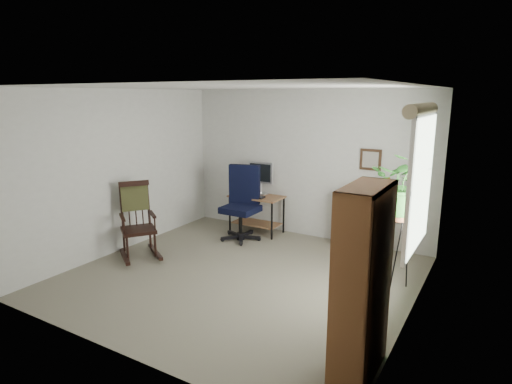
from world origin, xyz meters
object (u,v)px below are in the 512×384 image
Objects in this scene: office_chair at (240,203)px; low_bookshelf at (364,221)px; tall_bookshelf at (362,283)px; rocking_chair at (138,220)px; desk at (257,214)px.

office_chair reaches higher than low_bookshelf.
low_bookshelf is (1.85, 0.58, -0.16)m from office_chair.
office_chair is at bearing 138.60° from tall_bookshelf.
rocking_chair is 0.68× the size of tall_bookshelf.
tall_bookshelf is at bearing -57.13° from office_chair.
rocking_chair is (-0.86, -1.39, -0.05)m from office_chair.
rocking_chair is at bearing 164.40° from tall_bookshelf.
desk is 0.55× the size of tall_bookshelf.
rocking_chair is at bearing -137.36° from office_chair.
rocking_chair is 3.35m from low_bookshelf.
low_bookshelf reaches higher than desk.
tall_bookshelf is at bearing -46.79° from desk.
desk is 1.00× the size of low_bookshelf.
office_chair is 1.10× the size of rocking_chair.
desk is 0.73× the size of office_chair.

